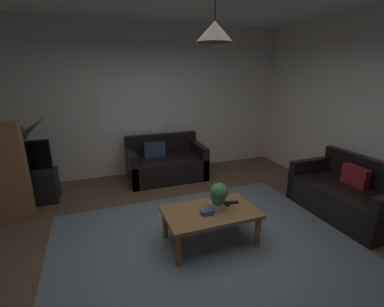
% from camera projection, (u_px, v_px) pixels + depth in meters
% --- Properties ---
extents(floor, '(5.50, 5.28, 0.02)m').
position_uv_depth(floor, '(200.00, 240.00, 3.41)').
color(floor, brown).
rests_on(floor, ground).
extents(rug, '(3.58, 2.90, 0.01)m').
position_uv_depth(rug, '(207.00, 249.00, 3.22)').
color(rug, slate).
rests_on(rug, ground).
extents(wall_back, '(5.62, 0.06, 2.89)m').
position_uv_depth(wall_back, '(150.00, 101.00, 5.37)').
color(wall_back, silver).
rests_on(wall_back, ground).
extents(wall_right, '(0.06, 5.28, 2.89)m').
position_uv_depth(wall_right, '(380.00, 113.00, 3.90)').
color(wall_right, silver).
rests_on(wall_right, ground).
extents(window_pane, '(1.22, 0.01, 1.04)m').
position_uv_depth(window_pane, '(132.00, 106.00, 5.23)').
color(window_pane, white).
extents(couch_under_window, '(1.45, 0.84, 0.82)m').
position_uv_depth(couch_under_window, '(166.00, 164.00, 5.30)').
color(couch_under_window, black).
rests_on(couch_under_window, ground).
extents(couch_right_side, '(0.84, 1.51, 0.82)m').
position_uv_depth(couch_right_side, '(348.00, 196.00, 3.96)').
color(couch_right_side, black).
rests_on(couch_right_side, ground).
extents(coffee_table, '(1.11, 0.67, 0.43)m').
position_uv_depth(coffee_table, '(210.00, 215.00, 3.26)').
color(coffee_table, olive).
rests_on(coffee_table, ground).
extents(book_on_table_0, '(0.12, 0.10, 0.02)m').
position_uv_depth(book_on_table_0, '(208.00, 213.00, 3.15)').
color(book_on_table_0, '#72387F').
rests_on(book_on_table_0, coffee_table).
extents(book_on_table_1, '(0.15, 0.08, 0.02)m').
position_uv_depth(book_on_table_1, '(207.00, 211.00, 3.15)').
color(book_on_table_1, '#2D4C8C').
rests_on(book_on_table_1, coffee_table).
extents(remote_on_table_0, '(0.07, 0.17, 0.02)m').
position_uv_depth(remote_on_table_0, '(225.00, 203.00, 3.41)').
color(remote_on_table_0, black).
rests_on(remote_on_table_0, coffee_table).
extents(remote_on_table_1, '(0.17, 0.09, 0.02)m').
position_uv_depth(remote_on_table_1, '(232.00, 203.00, 3.41)').
color(remote_on_table_1, black).
rests_on(remote_on_table_1, coffee_table).
extents(potted_plant_on_table, '(0.23, 0.22, 0.33)m').
position_uv_depth(potted_plant_on_table, '(218.00, 196.00, 3.23)').
color(potted_plant_on_table, beige).
rests_on(potted_plant_on_table, coffee_table).
extents(tv_stand, '(0.90, 0.44, 0.50)m').
position_uv_depth(tv_stand, '(27.00, 188.00, 4.29)').
color(tv_stand, black).
rests_on(tv_stand, ground).
extents(tv, '(0.84, 0.16, 0.52)m').
position_uv_depth(tv, '(21.00, 158.00, 4.11)').
color(tv, black).
rests_on(tv, tv_stand).
extents(potted_palm_corner, '(0.76, 0.74, 1.36)m').
position_uv_depth(potted_palm_corner, '(27.00, 163.00, 4.55)').
color(potted_palm_corner, brown).
rests_on(potted_palm_corner, ground).
extents(pendant_lamp, '(0.37, 0.37, 0.59)m').
position_uv_depth(pendant_lamp, '(215.00, 31.00, 2.66)').
color(pendant_lamp, black).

